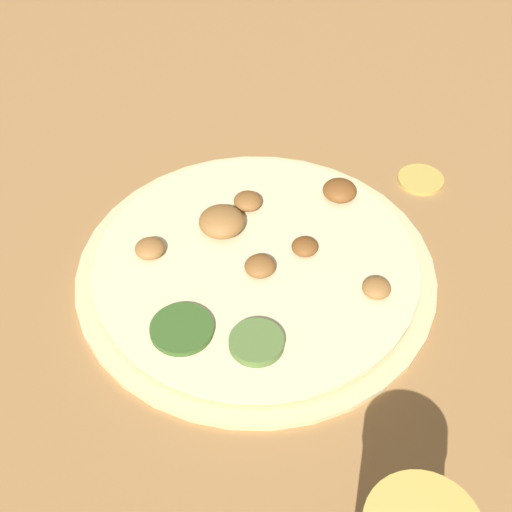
% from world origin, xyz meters
% --- Properties ---
extents(ground_plane, '(3.00, 3.00, 0.00)m').
position_xyz_m(ground_plane, '(0.00, 0.00, 0.00)').
color(ground_plane, '#9E703F').
extents(pizza, '(0.29, 0.29, 0.03)m').
position_xyz_m(pizza, '(-0.00, 0.00, 0.01)').
color(pizza, beige).
rests_on(pizza, ground_plane).
extents(loose_cap, '(0.04, 0.04, 0.01)m').
position_xyz_m(loose_cap, '(0.18, 0.07, 0.00)').
color(loose_cap, gold).
rests_on(loose_cap, ground_plane).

